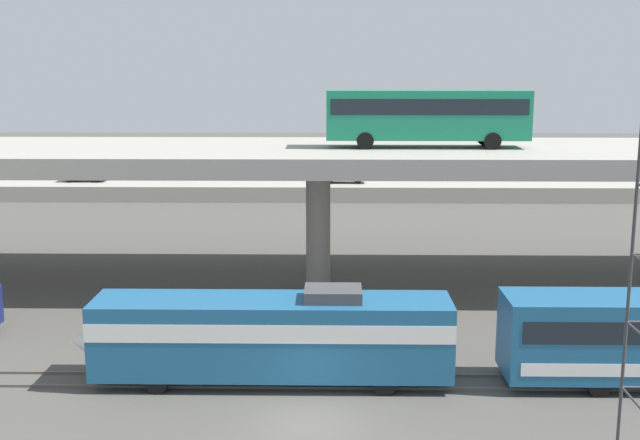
# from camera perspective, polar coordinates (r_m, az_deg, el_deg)

# --- Properties ---
(ground_plane) EXTENTS (260.00, 260.00, 0.00)m
(ground_plane) POSITION_cam_1_polar(r_m,az_deg,el_deg) (31.18, -0.84, -14.33)
(ground_plane) COLOR #4C4944
(rail_strip_near) EXTENTS (110.00, 0.12, 0.12)m
(rail_strip_near) POSITION_cam_1_polar(r_m,az_deg,el_deg) (34.14, -0.66, -11.88)
(rail_strip_near) COLOR #59544C
(rail_strip_near) RESTS_ON ground_plane
(rail_strip_far) EXTENTS (110.00, 0.12, 0.12)m
(rail_strip_far) POSITION_cam_1_polar(r_m,az_deg,el_deg) (35.49, -0.60, -10.96)
(rail_strip_far) COLOR #59544C
(rail_strip_far) RESTS_ON ground_plane
(train_locomotive) EXTENTS (16.11, 3.04, 4.18)m
(train_locomotive) POSITION_cam_1_polar(r_m,az_deg,el_deg) (34.20, -4.70, -8.05)
(train_locomotive) COLOR #1E5984
(train_locomotive) RESTS_ON ground_plane
(highway_overpass) EXTENTS (96.00, 12.94, 8.45)m
(highway_overpass) POSITION_cam_1_polar(r_m,az_deg,el_deg) (48.49, -0.13, 4.40)
(highway_overpass) COLOR #9E998E
(highway_overpass) RESTS_ON ground_plane
(transit_bus_on_overpass) EXTENTS (12.00, 2.68, 3.40)m
(transit_bus_on_overpass) POSITION_cam_1_polar(r_m,az_deg,el_deg) (48.35, 7.64, 7.59)
(transit_bus_on_overpass) COLOR #197A56
(transit_bus_on_overpass) RESTS_ON highway_overpass
(pier_parking_lot) EXTENTS (74.76, 12.55, 1.55)m
(pier_parking_lot) POSITION_cam_1_polar(r_m,az_deg,el_deg) (84.11, 0.31, 2.46)
(pier_parking_lot) COLOR #9E998E
(pier_parking_lot) RESTS_ON ground_plane
(parked_car_0) EXTENTS (4.60, 1.88, 1.50)m
(parked_car_0) POSITION_cam_1_polar(r_m,az_deg,el_deg) (80.84, 1.67, 3.21)
(parked_car_0) COLOR #9E998C
(parked_car_0) RESTS_ON pier_parking_lot
(parked_car_1) EXTENTS (4.28, 1.98, 1.50)m
(parked_car_1) POSITION_cam_1_polar(r_m,az_deg,el_deg) (83.26, -0.02, 3.45)
(parked_car_1) COLOR #B7B7BC
(parked_car_1) RESTS_ON pier_parking_lot
(parked_car_2) EXTENTS (4.07, 1.99, 1.50)m
(parked_car_2) POSITION_cam_1_polar(r_m,az_deg,el_deg) (86.05, -10.07, 3.53)
(parked_car_2) COLOR black
(parked_car_2) RESTS_ON pier_parking_lot
(parked_car_3) EXTENTS (4.60, 1.85, 1.50)m
(parked_car_3) POSITION_cam_1_polar(r_m,az_deg,el_deg) (90.89, -16.15, 3.66)
(parked_car_3) COLOR black
(parked_car_3) RESTS_ON pier_parking_lot
(parked_car_4) EXTENTS (4.01, 1.98, 1.50)m
(parked_car_4) POSITION_cam_1_polar(r_m,az_deg,el_deg) (86.66, -3.56, 3.73)
(parked_car_4) COLOR #B7B7BC
(parked_car_4) RESTS_ON pier_parking_lot
(parked_car_5) EXTENTS (4.51, 1.95, 1.50)m
(parked_car_5) POSITION_cam_1_polar(r_m,az_deg,el_deg) (85.28, -16.46, 3.18)
(parked_car_5) COLOR #9E998C
(parked_car_5) RESTS_ON pier_parking_lot
(parked_car_6) EXTENTS (4.66, 1.89, 1.50)m
(parked_car_6) POSITION_cam_1_polar(r_m,az_deg,el_deg) (90.09, 20.15, 3.35)
(parked_car_6) COLOR #515459
(parked_car_6) RESTS_ON pier_parking_lot
(parked_car_7) EXTENTS (4.43, 1.86, 1.50)m
(parked_car_7) POSITION_cam_1_polar(r_m,az_deg,el_deg) (86.34, 8.02, 3.61)
(parked_car_7) COLOR navy
(parked_car_7) RESTS_ON pier_parking_lot
(harbor_water) EXTENTS (140.00, 36.00, 0.01)m
(harbor_water) POSITION_cam_1_polar(r_m,az_deg,el_deg) (107.00, 0.45, 3.90)
(harbor_water) COLOR navy
(harbor_water) RESTS_ON ground_plane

